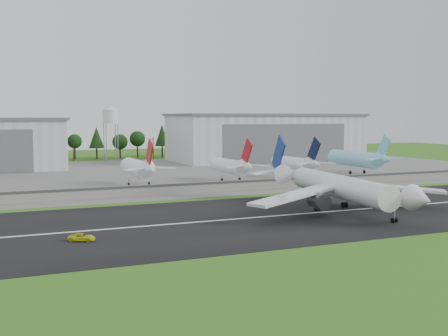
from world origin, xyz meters
name	(u,v)px	position (x,y,z in m)	size (l,w,h in m)	color
ground	(311,222)	(0.00, 0.00, 0.00)	(600.00, 600.00, 0.00)	#2E5E16
runway	(288,215)	(0.00, 10.00, 0.05)	(320.00, 60.00, 0.10)	black
runway_centerline	(288,215)	(0.00, 10.00, 0.11)	(220.00, 1.00, 0.02)	white
apron	(156,173)	(0.00, 120.00, 0.05)	(320.00, 150.00, 0.10)	slate
blast_fence	(216,186)	(0.00, 54.99, 1.81)	(240.00, 0.61, 3.50)	gray
hangar_east	(266,137)	(75.00, 164.92, 12.63)	(102.00, 47.00, 25.20)	silver
water_tower	(110,115)	(-5.00, 185.00, 24.55)	(8.40, 8.40, 29.40)	#99999E
utility_poles	(115,160)	(0.00, 200.00, 0.00)	(230.00, 3.00, 12.00)	black
treeline	(109,158)	(0.00, 215.00, 0.00)	(320.00, 16.00, 22.00)	black
main_airliner	(341,192)	(14.63, 9.57, 4.89)	(56.89, 59.26, 18.17)	white
ground_vehicle	(82,237)	(-50.02, 0.81, 0.80)	(2.33, 5.05, 1.40)	yellow
parked_jet_red_a	(140,169)	(-18.56, 76.58, 6.29)	(7.36, 31.29, 16.80)	white
parked_jet_red_b	(233,166)	(15.39, 76.52, 5.93)	(7.36, 31.29, 16.42)	white
parked_jet_navy	(297,164)	(41.97, 76.53, 5.97)	(7.36, 31.29, 16.46)	silver
parked_jet_skyblue	(360,159)	(74.62, 81.60, 6.43)	(7.36, 37.29, 17.00)	#89D2EC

